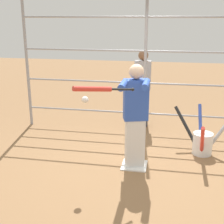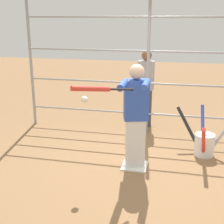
{
  "view_description": "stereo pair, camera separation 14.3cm",
  "coord_description": "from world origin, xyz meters",
  "px_view_note": "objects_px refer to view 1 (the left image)",
  "views": [
    {
      "loc": [
        -0.48,
        4.55,
        2.33
      ],
      "look_at": [
        0.33,
        0.19,
        0.95
      ],
      "focal_mm": 50.0,
      "sensor_mm": 36.0,
      "label": 1
    },
    {
      "loc": [
        -0.62,
        4.52,
        2.33
      ],
      "look_at": [
        0.33,
        0.19,
        0.95
      ],
      "focal_mm": 50.0,
      "sensor_mm": 36.0,
      "label": 2
    }
  ],
  "objects_px": {
    "baseball_bat_swinging": "(98,89)",
    "softball_in_flight": "(85,100)",
    "bat_bucket": "(202,141)",
    "batter": "(135,114)",
    "bystander_behind_fence": "(142,87)"
  },
  "relations": [
    {
      "from": "baseball_bat_swinging",
      "to": "batter",
      "type": "bearing_deg",
      "value": -116.36
    },
    {
      "from": "softball_in_flight",
      "to": "bat_bucket",
      "type": "relative_size",
      "value": 0.08
    },
    {
      "from": "batter",
      "to": "bystander_behind_fence",
      "type": "bearing_deg",
      "value": -87.85
    },
    {
      "from": "bat_bucket",
      "to": "softball_in_flight",
      "type": "bearing_deg",
      "value": 33.2
    },
    {
      "from": "batter",
      "to": "baseball_bat_swinging",
      "type": "bearing_deg",
      "value": 63.64
    },
    {
      "from": "batter",
      "to": "softball_in_flight",
      "type": "distance_m",
      "value": 0.86
    },
    {
      "from": "baseball_bat_swinging",
      "to": "softball_in_flight",
      "type": "xyz_separation_m",
      "value": [
        0.27,
        -0.35,
        -0.24
      ]
    },
    {
      "from": "baseball_bat_swinging",
      "to": "softball_in_flight",
      "type": "height_order",
      "value": "baseball_bat_swinging"
    },
    {
      "from": "softball_in_flight",
      "to": "bystander_behind_fence",
      "type": "relative_size",
      "value": 0.06
    },
    {
      "from": "baseball_bat_swinging",
      "to": "bystander_behind_fence",
      "type": "xyz_separation_m",
      "value": [
        -0.32,
        -2.8,
        -0.59
      ]
    },
    {
      "from": "bat_bucket",
      "to": "bystander_behind_fence",
      "type": "height_order",
      "value": "bystander_behind_fence"
    },
    {
      "from": "softball_in_flight",
      "to": "batter",
      "type": "bearing_deg",
      "value": -145.9
    },
    {
      "from": "softball_in_flight",
      "to": "baseball_bat_swinging",
      "type": "bearing_deg",
      "value": 127.72
    },
    {
      "from": "softball_in_flight",
      "to": "bystander_behind_fence",
      "type": "bearing_deg",
      "value": -103.56
    },
    {
      "from": "baseball_bat_swinging",
      "to": "softball_in_flight",
      "type": "distance_m",
      "value": 0.5
    }
  ]
}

